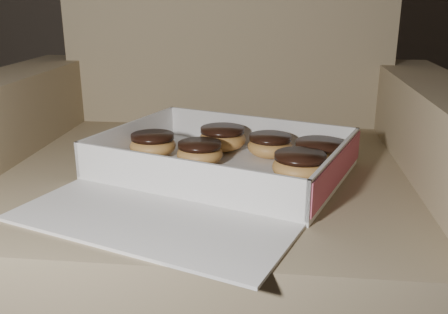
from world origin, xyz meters
TOP-DOWN VIEW (x-y plane):
  - armchair at (0.47, 0.64)m, footprint 0.97×0.82m
  - bakery_box at (0.49, 0.49)m, footprint 0.55×0.59m
  - donut_a at (0.64, 0.49)m, footprint 0.09×0.09m
  - donut_b at (0.59, 0.61)m, footprint 0.09×0.09m
  - donut_c at (0.68, 0.56)m, footprint 0.09×0.09m
  - donut_d at (0.46, 0.55)m, footprint 0.08×0.08m
  - donut_e at (0.49, 0.64)m, footprint 0.09×0.09m
  - donut_f at (0.36, 0.58)m, footprint 0.09×0.09m
  - crumb_a at (0.46, 0.54)m, footprint 0.01×0.01m
  - crumb_b at (0.45, 0.46)m, footprint 0.01×0.01m
  - crumb_c at (0.64, 0.37)m, footprint 0.01×0.01m

SIDE VIEW (x-z plane):
  - armchair at x=0.47m, z-range -0.19..0.83m
  - crumb_a at x=0.46m, z-range 0.46..0.47m
  - crumb_b at x=0.45m, z-range 0.46..0.47m
  - crumb_c at x=0.64m, z-range 0.46..0.47m
  - bakery_box at x=0.49m, z-range 0.43..0.50m
  - donut_d at x=0.46m, z-range 0.46..0.51m
  - donut_b at x=0.59m, z-range 0.46..0.51m
  - donut_f at x=0.36m, z-range 0.46..0.51m
  - donut_a at x=0.64m, z-range 0.46..0.51m
  - donut_e at x=0.49m, z-range 0.46..0.51m
  - donut_c at x=0.68m, z-range 0.46..0.51m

